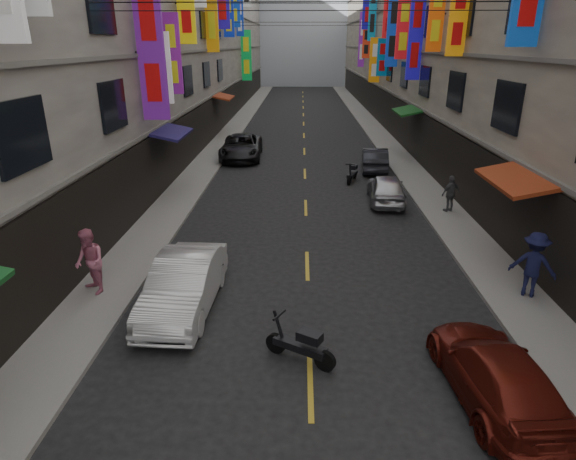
# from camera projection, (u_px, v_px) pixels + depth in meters

# --- Properties ---
(sidewalk_left) EXTENTS (2.00, 90.00, 0.12)m
(sidewalk_left) POSITION_uv_depth(u_px,v_px,m) (229.00, 134.00, 38.39)
(sidewalk_left) COLOR slate
(sidewalk_left) RESTS_ON ground
(sidewalk_right) EXTENTS (2.00, 90.00, 0.12)m
(sidewalk_right) POSITION_uv_depth(u_px,v_px,m) (380.00, 135.00, 38.09)
(sidewalk_right) COLOR slate
(sidewalk_right) RESTS_ON ground
(building_row_left) EXTENTS (10.14, 90.00, 19.00)m
(building_row_left) POSITION_uv_depth(u_px,v_px,m) (142.00, 5.00, 35.12)
(building_row_left) COLOR gray
(building_row_left) RESTS_ON ground
(building_row_right) EXTENTS (10.14, 90.00, 19.00)m
(building_row_right) POSITION_uv_depth(u_px,v_px,m) (472.00, 4.00, 34.53)
(building_row_right) COLOR #AAA28E
(building_row_right) RESTS_ON ground
(haze_block) EXTENTS (18.00, 8.00, 22.00)m
(haze_block) POSITION_uv_depth(u_px,v_px,m) (303.00, 17.00, 80.85)
(haze_block) COLOR #AEB6C2
(haze_block) RESTS_ON ground
(shop_signage) EXTENTS (14.00, 55.00, 12.31)m
(shop_signage) POSITION_uv_depth(u_px,v_px,m) (304.00, 1.00, 28.52)
(shop_signage) COLOR #1D0EA9
(shop_signage) RESTS_ON ground
(street_awnings) EXTENTS (13.99, 35.20, 0.41)m
(street_awnings) POSITION_uv_depth(u_px,v_px,m) (279.00, 132.00, 22.30)
(street_awnings) COLOR #165220
(street_awnings) RESTS_ON ground
(overhead_cables) EXTENTS (14.00, 38.04, 1.24)m
(overhead_cables) POSITION_uv_depth(u_px,v_px,m) (307.00, 1.00, 23.89)
(overhead_cables) COLOR black
(overhead_cables) RESTS_ON ground
(lane_markings) EXTENTS (0.12, 80.20, 0.01)m
(lane_markings) POSITION_uv_depth(u_px,v_px,m) (304.00, 143.00, 35.47)
(lane_markings) COLOR gold
(lane_markings) RESTS_ON ground
(scooter_crossing) EXTENTS (1.62, 1.00, 1.14)m
(scooter_crossing) POSITION_uv_depth(u_px,v_px,m) (301.00, 345.00, 10.96)
(scooter_crossing) COLOR black
(scooter_crossing) RESTS_ON ground
(scooter_far_right) EXTENTS (0.77, 1.74, 1.14)m
(scooter_far_right) POSITION_uv_depth(u_px,v_px,m) (352.00, 173.00, 25.41)
(scooter_far_right) COLOR black
(scooter_far_right) RESTS_ON ground
(car_left_mid) EXTENTS (1.75, 4.55, 1.48)m
(car_left_mid) POSITION_uv_depth(u_px,v_px,m) (184.00, 284.00, 13.08)
(car_left_mid) COLOR silver
(car_left_mid) RESTS_ON ground
(car_left_far) EXTENTS (2.60, 5.38, 1.48)m
(car_left_far) POSITION_uv_depth(u_px,v_px,m) (241.00, 147.00, 30.38)
(car_left_far) COLOR black
(car_left_far) RESTS_ON ground
(car_right_near) EXTENTS (2.06, 4.34, 1.22)m
(car_right_near) POSITION_uv_depth(u_px,v_px,m) (496.00, 374.00, 9.74)
(car_right_near) COLOR maroon
(car_right_near) RESTS_ON ground
(car_right_mid) EXTENTS (1.82, 3.96, 1.32)m
(car_right_mid) POSITION_uv_depth(u_px,v_px,m) (386.00, 188.00, 22.00)
(car_right_mid) COLOR #BABABF
(car_right_mid) RESTS_ON ground
(car_right_far) EXTENTS (1.77, 4.08, 1.31)m
(car_right_far) POSITION_uv_depth(u_px,v_px,m) (375.00, 159.00, 27.58)
(car_right_far) COLOR #24252C
(car_right_far) RESTS_ON ground
(pedestrian_lfar) EXTENTS (1.11, 1.12, 1.93)m
(pedestrian_lfar) POSITION_uv_depth(u_px,v_px,m) (90.00, 262.00, 13.62)
(pedestrian_lfar) COLOR #CD6D8A
(pedestrian_lfar) RESTS_ON sidewalk_left
(pedestrian_rnear) EXTENTS (1.39, 1.17, 1.91)m
(pedestrian_rnear) POSITION_uv_depth(u_px,v_px,m) (533.00, 264.00, 13.47)
(pedestrian_rnear) COLOR #141638
(pedestrian_rnear) RESTS_ON sidewalk_right
(pedestrian_rfar) EXTENTS (1.06, 0.88, 1.58)m
(pedestrian_rfar) POSITION_uv_depth(u_px,v_px,m) (451.00, 194.00, 20.39)
(pedestrian_rfar) COLOR #504F52
(pedestrian_rfar) RESTS_ON sidewalk_right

